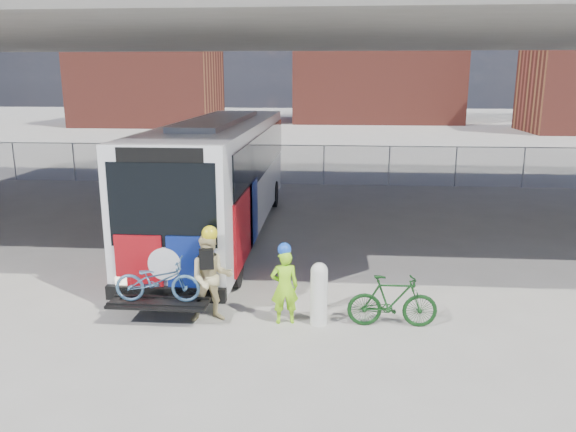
# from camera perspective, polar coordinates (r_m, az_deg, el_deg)

# --- Properties ---
(ground) EXTENTS (160.00, 160.00, 0.00)m
(ground) POSITION_cam_1_polar(r_m,az_deg,el_deg) (14.75, -1.24, -5.33)
(ground) COLOR #9E9991
(ground) RESTS_ON ground
(bus) EXTENTS (2.67, 12.90, 3.69)m
(bus) POSITION_cam_1_polar(r_m,az_deg,el_deg) (17.43, -6.82, 4.72)
(bus) COLOR silver
(bus) RESTS_ON ground
(overpass) EXTENTS (40.00, 16.00, 7.95)m
(overpass) POSITION_cam_1_polar(r_m,az_deg,el_deg) (17.99, 0.03, 19.28)
(overpass) COLOR #605E59
(overpass) RESTS_ON ground
(chainlink_fence) EXTENTS (30.00, 0.06, 30.00)m
(chainlink_fence) POSITION_cam_1_polar(r_m,az_deg,el_deg) (26.12, 1.47, 6.33)
(chainlink_fence) COLOR gray
(chainlink_fence) RESTS_ON ground
(brick_buildings) EXTENTS (54.00, 22.00, 12.00)m
(brick_buildings) POSITION_cam_1_polar(r_m,az_deg,el_deg) (62.08, 4.63, 14.35)
(brick_buildings) COLOR brown
(brick_buildings) RESTS_ON ground
(smokestack) EXTENTS (2.20, 2.20, 25.00)m
(smokestack) POSITION_cam_1_polar(r_m,az_deg,el_deg) (70.40, 15.87, 19.61)
(smokestack) COLOR brown
(smokestack) RESTS_ON ground
(bollard) EXTENTS (0.34, 0.34, 1.30)m
(bollard) POSITION_cam_1_polar(r_m,az_deg,el_deg) (11.33, 3.17, -7.66)
(bollard) COLOR white
(bollard) RESTS_ON ground
(cyclist_hivis) EXTENTS (0.62, 0.47, 1.69)m
(cyclist_hivis) POSITION_cam_1_polar(r_m,az_deg,el_deg) (11.32, -0.36, -7.01)
(cyclist_hivis) COLOR #9EFF1A
(cyclist_hivis) RESTS_ON ground
(cyclist_tan) EXTENTS (1.04, 0.90, 2.01)m
(cyclist_tan) POSITION_cam_1_polar(r_m,az_deg,el_deg) (11.49, -7.82, -6.11)
(cyclist_tan) COLOR beige
(cyclist_tan) RESTS_ON ground
(bike_parked) EXTENTS (1.80, 0.55, 1.07)m
(bike_parked) POSITION_cam_1_polar(r_m,az_deg,el_deg) (11.45, 10.56, -8.51)
(bike_parked) COLOR #123A15
(bike_parked) RESTS_ON ground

